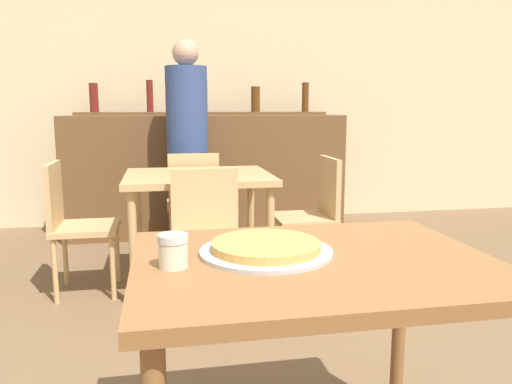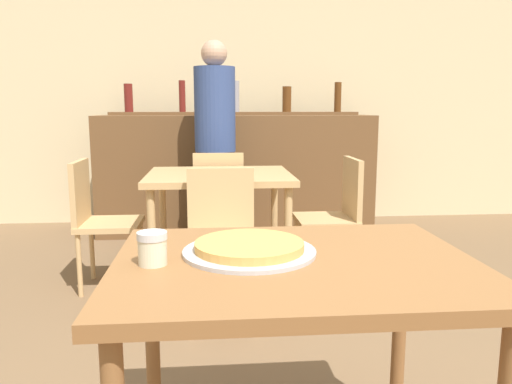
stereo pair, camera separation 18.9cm
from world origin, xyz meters
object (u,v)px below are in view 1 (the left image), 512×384
chair_far_side_front (207,235)px  pizza_tray (266,248)px  chair_far_side_back (193,198)px  chair_far_side_left (73,218)px  chair_far_side_right (314,209)px  person_standing (187,138)px  cheese_shaker (173,251)px

chair_far_side_front → pizza_tray: 1.34m
chair_far_side_back → chair_far_side_front: bearing=90.0°
chair_far_side_left → chair_far_side_right: size_ratio=1.00×
person_standing → chair_far_side_front: bearing=-89.3°
chair_far_side_back → cheese_shaker: size_ratio=9.38×
chair_far_side_right → chair_far_side_left: bearing=-90.0°
chair_far_side_front → chair_far_side_back: bearing=90.0°
cheese_shaker → chair_far_side_front: bearing=81.4°
chair_far_side_right → person_standing: size_ratio=0.49×
pizza_tray → cheese_shaker: size_ratio=4.28×
chair_far_side_left → chair_far_side_right: same height
chair_far_side_right → pizza_tray: bearing=-21.5°
chair_far_side_front → pizza_tray: chair_far_side_front is taller
cheese_shaker → person_standing: bearing=86.2°
person_standing → cheese_shaker: bearing=-93.8°
chair_far_side_left → pizza_tray: chair_far_side_left is taller
chair_far_side_front → chair_far_side_right: bearing=35.7°
chair_far_side_right → cheese_shaker: cheese_shaker is taller
chair_far_side_front → person_standing: person_standing is taller
chair_far_side_back → chair_far_side_right: bearing=144.3°
pizza_tray → chair_far_side_front: bearing=92.6°
chair_far_side_left → pizza_tray: 2.09m
chair_far_side_front → cheese_shaker: 1.44m
person_standing → pizza_tray: bearing=-88.4°
cheese_shaker → person_standing: person_standing is taller
chair_far_side_left → pizza_tray: bearing=-155.4°
chair_far_side_left → cheese_shaker: size_ratio=9.38×
chair_far_side_left → chair_far_side_right: (1.60, 0.00, 0.00)m
chair_far_side_right → chair_far_side_front: bearing=-54.3°
pizza_tray → person_standing: size_ratio=0.22×
chair_far_side_right → pizza_tray: size_ratio=2.19×
chair_far_side_back → chair_far_side_right: 0.98m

